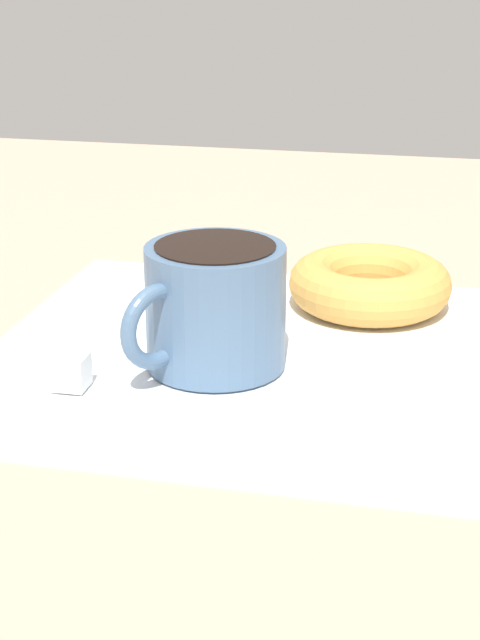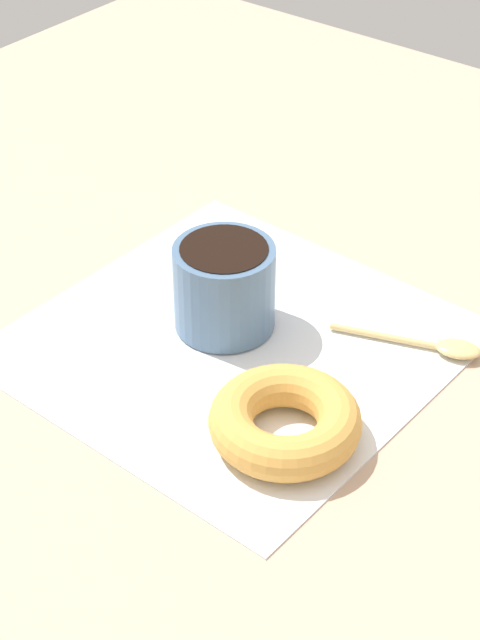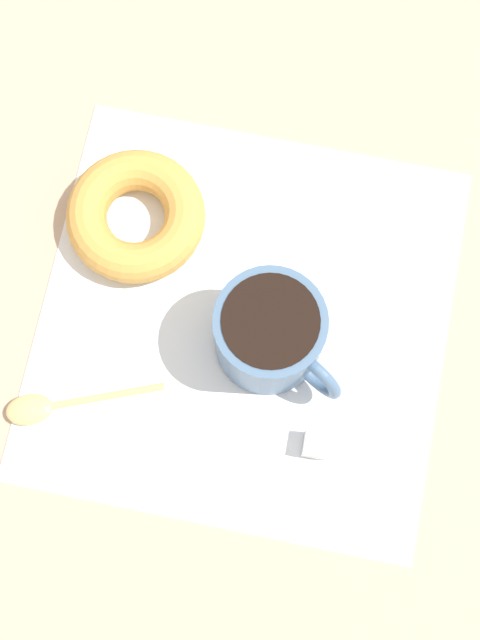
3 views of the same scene
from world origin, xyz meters
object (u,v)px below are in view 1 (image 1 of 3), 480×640
donut (370,284)px  coffee_cup (213,304)px  sugar_cube (71,372)px  spoon (162,269)px

donut → coffee_cup: bearing=-33.6°
coffee_cup → sugar_cube: size_ratio=5.40×
coffee_cup → spoon: size_ratio=0.86×
spoon → coffee_cup: bearing=26.2°
donut → sugar_cube: bearing=-42.1°
spoon → sugar_cube: sugar_cube is taller
sugar_cube → spoon: bearing=-178.5°
coffee_cup → spoon: 17.80cm
spoon → sugar_cube: bearing=1.5°
coffee_cup → donut: (-12.07, 8.02, -2.21)cm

